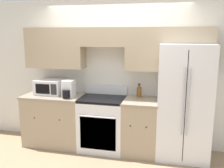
% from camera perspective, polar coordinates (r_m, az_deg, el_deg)
% --- Properties ---
extents(ground_plane, '(12.00, 12.00, 0.00)m').
position_cam_1_polar(ground_plane, '(4.30, -0.98, -16.36)').
color(ground_plane, '#937A5B').
extents(wall_back, '(8.00, 0.39, 2.60)m').
position_cam_1_polar(wall_back, '(4.41, 0.95, 4.38)').
color(wall_back, silver).
rests_on(wall_back, ground_plane).
extents(lower_cabinets_left, '(1.07, 0.64, 0.93)m').
position_cam_1_polar(lower_cabinets_left, '(4.73, -12.88, -7.88)').
color(lower_cabinets_left, tan).
rests_on(lower_cabinets_left, ground_plane).
extents(lower_cabinets_right, '(0.59, 0.64, 0.93)m').
position_cam_1_polar(lower_cabinets_right, '(4.31, 6.50, -9.61)').
color(lower_cabinets_right, tan).
rests_on(lower_cabinets_right, ground_plane).
extents(oven_range, '(0.76, 0.65, 1.09)m').
position_cam_1_polar(oven_range, '(4.42, -2.16, -8.91)').
color(oven_range, white).
rests_on(oven_range, ground_plane).
extents(refrigerator, '(0.82, 0.78, 1.86)m').
position_cam_1_polar(refrigerator, '(4.21, 16.15, -3.87)').
color(refrigerator, white).
rests_on(refrigerator, ground_plane).
extents(microwave, '(0.48, 0.42, 0.26)m').
position_cam_1_polar(microwave, '(4.69, -13.93, -0.58)').
color(microwave, white).
rests_on(microwave, lower_cabinets_left).
extents(bottle, '(0.08, 0.08, 0.24)m').
position_cam_1_polar(bottle, '(4.35, 6.20, -1.76)').
color(bottle, brown).
rests_on(bottle, lower_cabinets_right).
extents(electric_kettle, '(0.19, 0.29, 0.29)m').
position_cam_1_polar(electric_kettle, '(4.37, -9.95, -1.23)').
color(electric_kettle, white).
rests_on(electric_kettle, lower_cabinets_left).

